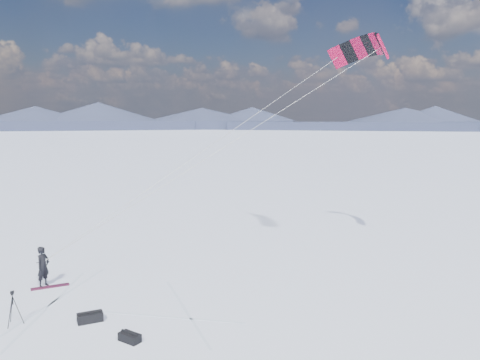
{
  "coord_description": "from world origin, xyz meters",
  "views": [
    {
      "loc": [
        5.7,
        -18.05,
        7.5
      ],
      "look_at": [
        8.02,
        4.79,
        4.47
      ],
      "focal_mm": 35.0,
      "sensor_mm": 36.0,
      "label": 1
    }
  ],
  "objects": [
    {
      "name": "snowboard",
      "position": [
        -0.73,
        2.82,
        0.02
      ],
      "size": [
        1.61,
        0.86,
        0.04
      ],
      "primitive_type": "cube",
      "rotation": [
        0.0,
        0.0,
        0.36
      ],
      "color": "maroon",
      "rests_on": "ground"
    },
    {
      "name": "snowkiter",
      "position": [
        -1.04,
        2.97,
        0.0
      ],
      "size": [
        0.68,
        0.79,
        1.83
      ],
      "primitive_type": "imported",
      "rotation": [
        0.0,
        0.0,
        1.13
      ],
      "color": "black",
      "rests_on": "ground"
    },
    {
      "name": "power_kite",
      "position": [
        14.6,
        6.5,
        11.04
      ],
      "size": [
        16.85,
        6.01,
        10.78
      ],
      "color": "#AE0935",
      "rests_on": "ground"
    },
    {
      "name": "tripod",
      "position": [
        -0.89,
        -1.02,
        0.82
      ],
      "size": [
        0.58,
        0.6,
        1.28
      ],
      "rotation": [
        0.0,
        0.0,
        0.21
      ],
      "color": "black",
      "rests_on": "ground"
    },
    {
      "name": "ground",
      "position": [
        0.0,
        0.0,
        0.0
      ],
      "size": [
        1800.0,
        1800.0,
        0.0
      ],
      "primitive_type": "plane",
      "color": "white"
    },
    {
      "name": "snow_tracks",
      "position": [
        -1.44,
        -0.32,
        0.0
      ],
      "size": [
        13.93,
        10.25,
        0.01
      ],
      "color": "silver",
      "rests_on": "ground"
    },
    {
      "name": "gear_bag_a",
      "position": [
        1.83,
        -1.05,
        0.18
      ],
      "size": [
        1.0,
        0.71,
        0.41
      ],
      "rotation": [
        0.0,
        0.0,
        0.34
      ],
      "color": "black",
      "rests_on": "ground"
    },
    {
      "name": "horizon_hills",
      "position": [
        -0.0,
        0.0,
        3.39
      ],
      "size": [
        704.84,
        706.81,
        8.45
      ],
      "color": "#1E2339",
      "rests_on": "ground"
    },
    {
      "name": "gear_bag_b",
      "position": [
        3.5,
        -2.78,
        0.15
      ],
      "size": [
        0.84,
        0.78,
        0.35
      ],
      "rotation": [
        0.0,
        0.0,
        -0.68
      ],
      "color": "black",
      "rests_on": "ground"
    }
  ]
}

